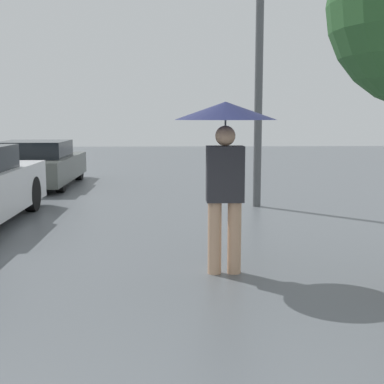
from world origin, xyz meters
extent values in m
cylinder|color=tan|center=(0.44, 5.00, 0.40)|extent=(0.15, 0.15, 0.79)
cylinder|color=tan|center=(0.65, 5.00, 0.40)|extent=(0.15, 0.15, 0.79)
cube|color=#2D2D33|center=(0.55, 5.00, 1.09)|extent=(0.40, 0.23, 0.60)
sphere|color=tan|center=(0.55, 5.00, 1.50)|extent=(0.22, 0.22, 0.22)
cylinder|color=#515456|center=(0.55, 5.00, 1.35)|extent=(0.02, 0.02, 0.63)
cone|color=#191E4C|center=(0.55, 5.00, 1.76)|extent=(1.08, 1.08, 0.19)
cylinder|color=black|center=(-2.55, 9.01, 0.31)|extent=(0.18, 0.63, 0.63)
cube|color=#4C514C|center=(-3.35, 12.65, 0.44)|extent=(1.81, 3.86, 0.56)
cube|color=black|center=(-3.35, 12.45, 0.91)|extent=(1.54, 1.74, 0.40)
cylinder|color=black|center=(-4.16, 13.84, 0.28)|extent=(0.18, 0.57, 0.57)
cylinder|color=black|center=(-2.53, 13.84, 0.28)|extent=(0.18, 0.57, 0.57)
cylinder|color=black|center=(-2.53, 11.45, 0.28)|extent=(0.18, 0.57, 0.57)
cylinder|color=#515456|center=(1.60, 9.36, 2.35)|extent=(0.15, 0.15, 4.71)
camera|label=1|loc=(-0.02, -0.64, 1.70)|focal=50.00mm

